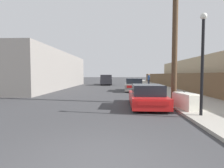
# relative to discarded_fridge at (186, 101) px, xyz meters

# --- Properties ---
(ground_plane) EXTENTS (220.00, 220.00, 0.00)m
(ground_plane) POSITION_rel_discarded_fridge_xyz_m (-3.72, -5.54, -0.51)
(ground_plane) COLOR #38383A
(sidewalk_curb) EXTENTS (4.20, 63.00, 0.12)m
(sidewalk_curb) POSITION_rel_discarded_fridge_xyz_m (1.58, 17.96, -0.45)
(sidewalk_curb) COLOR #9E998E
(sidewalk_curb) RESTS_ON ground
(discarded_fridge) EXTENTS (0.94, 1.73, 0.80)m
(discarded_fridge) POSITION_rel_discarded_fridge_xyz_m (0.00, 0.00, 0.00)
(discarded_fridge) COLOR silver
(discarded_fridge) RESTS_ON sidewalk_curb
(parked_sports_car_red) EXTENTS (1.92, 4.33, 1.26)m
(parked_sports_car_red) POSITION_rel_discarded_fridge_xyz_m (-1.78, 1.11, 0.07)
(parked_sports_car_red) COLOR red
(parked_sports_car_red) RESTS_ON ground
(car_parked_mid) EXTENTS (2.15, 4.47, 1.40)m
(car_parked_mid) POSITION_rel_discarded_fridge_xyz_m (-1.79, 10.26, 0.15)
(car_parked_mid) COLOR gray
(car_parked_mid) RESTS_ON ground
(pickup_truck) EXTENTS (2.18, 5.42, 1.75)m
(pickup_truck) POSITION_rel_discarded_fridge_xyz_m (-5.67, 21.17, 0.37)
(pickup_truck) COLOR #232328
(pickup_truck) RESTS_ON ground
(utility_pole) EXTENTS (1.80, 0.32, 9.12)m
(utility_pole) POSITION_rel_discarded_fridge_xyz_m (-0.01, 1.99, 4.27)
(utility_pole) COLOR #4C3826
(utility_pole) RESTS_ON sidewalk_curb
(street_lamp) EXTENTS (0.26, 0.26, 4.20)m
(street_lamp) POSITION_rel_discarded_fridge_xyz_m (0.09, -1.43, 2.08)
(street_lamp) COLOR black
(street_lamp) RESTS_ON sidewalk_curb
(wooden_fence) EXTENTS (0.08, 40.85, 1.83)m
(wooden_fence) POSITION_rel_discarded_fridge_xyz_m (3.53, 16.63, 0.53)
(wooden_fence) COLOR brown
(wooden_fence) RESTS_ON sidewalk_curb
(building_left_block) EXTENTS (7.00, 19.44, 4.63)m
(building_left_block) POSITION_rel_discarded_fridge_xyz_m (-13.72, 14.12, 1.81)
(building_left_block) COLOR gray
(building_left_block) RESTS_ON ground
(building_right_house) EXTENTS (6.00, 22.52, 3.61)m
(building_right_house) POSITION_rel_discarded_fridge_xyz_m (7.41, 10.97, 1.30)
(building_right_house) COLOR tan
(building_right_house) RESTS_ON ground
(pedestrian) EXTENTS (0.34, 0.34, 1.79)m
(pedestrian) POSITION_rel_discarded_fridge_xyz_m (1.09, 18.28, 0.54)
(pedestrian) COLOR #282D42
(pedestrian) RESTS_ON sidewalk_curb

